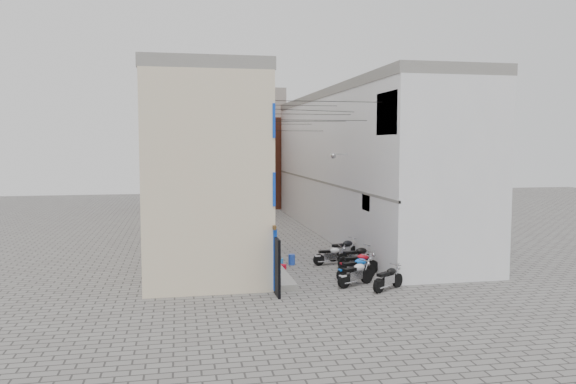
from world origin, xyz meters
TOP-DOWN VIEW (x-y plane):
  - ground at (0.00, 0.00)m, footprint 90.00×90.00m
  - plinth at (-2.05, 13.00)m, footprint 0.90×26.00m
  - building_left at (-4.98, 12.95)m, footprint 5.10×27.00m
  - building_right at (5.00, 13.00)m, footprint 5.94×26.00m
  - building_far_brick_left at (-2.00, 28.00)m, footprint 6.00×6.00m
  - building_far_brick_right at (3.00, 30.00)m, footprint 5.00×6.00m
  - building_far_concrete at (0.00, 34.00)m, footprint 8.00×5.00m
  - far_shopfront at (0.00, 25.20)m, footprint 2.00×0.30m
  - overhead_wires at (0.00, 7.64)m, footprint 5.80×13.02m
  - motorcycle_a at (1.90, -0.54)m, footprint 1.82×1.46m
  - motorcycle_b at (0.85, 0.35)m, footprint 1.93×1.35m
  - motorcycle_c at (1.16, 1.22)m, footprint 2.03×1.18m
  - motorcycle_d at (1.61, 2.27)m, footprint 1.94×0.75m
  - motorcycle_e at (1.90, 3.36)m, footprint 2.12×1.13m
  - motorcycle_f at (0.91, 4.32)m, footprint 1.74×0.58m
  - motorcycle_g at (1.88, 5.36)m, footprint 2.09×1.33m
  - person_a at (-2.27, 1.00)m, footprint 0.49×0.63m
  - person_b at (-2.00, 4.24)m, footprint 0.84×0.88m
  - water_jug_near at (-1.55, 4.22)m, footprint 0.34×0.34m
  - water_jug_far at (-0.90, 4.75)m, footprint 0.33×0.33m
  - red_crate at (-1.53, 3.84)m, footprint 0.43×0.38m

SIDE VIEW (x-z plane):
  - ground at x=0.00m, z-range 0.00..0.00m
  - red_crate at x=-1.53m, z-range 0.00..0.23m
  - plinth at x=-2.05m, z-range 0.00..0.25m
  - water_jug_near at x=-1.55m, z-range 0.00..0.44m
  - water_jug_far at x=-0.90m, z-range 0.00..0.50m
  - motorcycle_f at x=0.91m, z-range 0.00..1.00m
  - motorcycle_a at x=1.90m, z-range 0.00..1.04m
  - motorcycle_b at x=0.85m, z-range 0.00..1.08m
  - motorcycle_d at x=1.61m, z-range 0.00..1.10m
  - motorcycle_c at x=1.16m, z-range 0.00..1.12m
  - motorcycle_g at x=1.88m, z-range 0.00..1.16m
  - motorcycle_e at x=1.90m, z-range 0.00..1.17m
  - person_b at x=-2.00m, z-range 0.25..1.67m
  - person_a at x=-2.27m, z-range 0.25..1.79m
  - far_shopfront at x=0.00m, z-range 0.00..2.40m
  - building_far_brick_right at x=3.00m, z-range 0.00..8.00m
  - building_left at x=-4.98m, z-range 0.00..9.00m
  - building_right at x=5.00m, z-range 0.01..9.01m
  - building_far_brick_left at x=-2.00m, z-range 0.00..10.00m
  - building_far_concrete at x=0.00m, z-range 0.00..11.00m
  - overhead_wires at x=0.00m, z-range 6.46..7.79m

